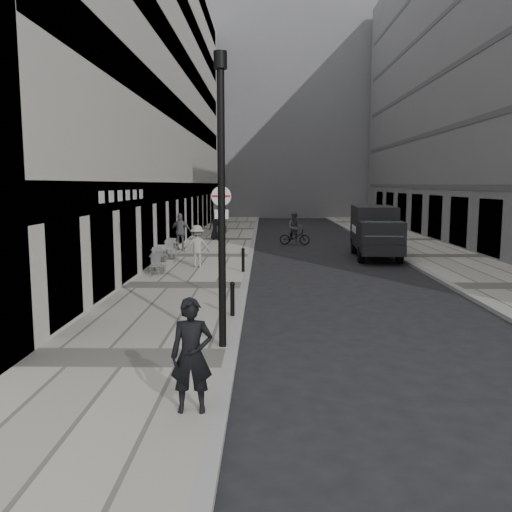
{
  "coord_description": "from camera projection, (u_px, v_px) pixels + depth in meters",
  "views": [
    {
      "loc": [
        0.66,
        -7.47,
        3.47
      ],
      "look_at": [
        0.42,
        8.09,
        1.4
      ],
      "focal_mm": 38.0,
      "sensor_mm": 36.0,
      "label": 1
    }
  ],
  "objects": [
    {
      "name": "ground",
      "position": [
        218.0,
        425.0,
        7.87
      ],
      "size": [
        120.0,
        120.0,
        0.0
      ],
      "primitive_type": "plane",
      "color": "black",
      "rests_on": "ground"
    },
    {
      "name": "sidewalk",
      "position": [
        208.0,
        256.0,
        25.73
      ],
      "size": [
        4.0,
        60.0,
        0.12
      ],
      "primitive_type": "cube",
      "color": "#AAA69A",
      "rests_on": "ground"
    },
    {
      "name": "far_sidewalk",
      "position": [
        441.0,
        257.0,
        25.56
      ],
      "size": [
        4.0,
        60.0,
        0.12
      ],
      "primitive_type": "cube",
      "color": "#AAA69A",
      "rests_on": "ground"
    },
    {
      "name": "building_left",
      "position": [
        149.0,
        87.0,
        31.06
      ],
      "size": [
        4.0,
        45.0,
        18.0
      ],
      "primitive_type": "cube",
      "color": "#B7B0A6",
      "rests_on": "ground"
    },
    {
      "name": "building_right",
      "position": [
        500.0,
        68.0,
        30.62
      ],
      "size": [
        6.0,
        45.0,
        20.0
      ],
      "primitive_type": "cube",
      "color": "slate",
      "rests_on": "ground"
    },
    {
      "name": "building_far",
      "position": [
        272.0,
        118.0,
        61.9
      ],
      "size": [
        24.0,
        16.0,
        22.0
      ],
      "primitive_type": "cube",
      "color": "slate",
      "rests_on": "ground"
    },
    {
      "name": "walking_man",
      "position": [
        192.0,
        355.0,
        7.94
      ],
      "size": [
        0.65,
        0.44,
        1.71
      ],
      "primitive_type": "imported",
      "rotation": [
        0.0,
        0.0,
        0.06
      ],
      "color": "black",
      "rests_on": "sidewalk"
    },
    {
      "name": "sign_post",
      "position": [
        221.0,
        224.0,
        15.94
      ],
      "size": [
        0.58,
        0.1,
        3.39
      ],
      "rotation": [
        0.0,
        0.0,
        0.04
      ],
      "color": "black",
      "rests_on": "sidewalk"
    },
    {
      "name": "lamppost",
      "position": [
        221.0,
        187.0,
        10.84
      ],
      "size": [
        0.27,
        0.27,
        5.91
      ],
      "color": "black",
      "rests_on": "sidewalk"
    },
    {
      "name": "bollard_near",
      "position": [
        232.0,
        300.0,
        13.83
      ],
      "size": [
        0.11,
        0.11,
        0.83
      ],
      "primitive_type": "cylinder",
      "color": "black",
      "rests_on": "sidewalk"
    },
    {
      "name": "bollard_far",
      "position": [
        243.0,
        261.0,
        20.78
      ],
      "size": [
        0.11,
        0.11,
        0.86
      ],
      "primitive_type": "cylinder",
      "color": "black",
      "rests_on": "sidewalk"
    },
    {
      "name": "panel_van",
      "position": [
        375.0,
        229.0,
        25.56
      ],
      "size": [
        2.22,
        5.24,
        2.42
      ],
      "rotation": [
        0.0,
        0.0,
        -0.06
      ],
      "color": "black",
      "rests_on": "ground"
    },
    {
      "name": "cyclist",
      "position": [
        295.0,
        232.0,
        31.07
      ],
      "size": [
        1.81,
        0.88,
        1.87
      ],
      "rotation": [
        0.0,
        0.0,
        -0.16
      ],
      "color": "black",
      "rests_on": "ground"
    },
    {
      "name": "pedestrian_a",
      "position": [
        181.0,
        232.0,
        27.51
      ],
      "size": [
        1.12,
        0.49,
        1.89
      ],
      "primitive_type": "imported",
      "rotation": [
        0.0,
        0.0,
        3.11
      ],
      "color": "slate",
      "rests_on": "sidewalk"
    },
    {
      "name": "pedestrian_b",
      "position": [
        197.0,
        246.0,
        21.95
      ],
      "size": [
        1.21,
        0.87,
        1.7
      ],
      "primitive_type": "imported",
      "rotation": [
        0.0,
        0.0,
        3.37
      ],
      "color": "#A09B94",
      "rests_on": "sidewalk"
    },
    {
      "name": "pedestrian_c",
      "position": [
        216.0,
        226.0,
        32.87
      ],
      "size": [
        0.87,
        0.61,
        1.67
      ],
      "primitive_type": "imported",
      "rotation": [
        0.0,
        0.0,
        3.24
      ],
      "color": "black",
      "rests_on": "sidewalk"
    },
    {
      "name": "cafe_table_near",
      "position": [
        159.0,
        257.0,
        21.44
      ],
      "size": [
        0.71,
        1.61,
        0.92
      ],
      "color": "silver",
      "rests_on": "sidewalk"
    },
    {
      "name": "cafe_table_mid",
      "position": [
        171.0,
        249.0,
        24.61
      ],
      "size": [
        0.68,
        1.53,
        0.87
      ],
      "color": "silver",
      "rests_on": "sidewalk"
    },
    {
      "name": "cafe_table_far",
      "position": [
        158.0,
        263.0,
        20.2
      ],
      "size": [
        0.65,
        1.46,
        0.83
      ],
      "color": "#A9A9AB",
      "rests_on": "sidewalk"
    }
  ]
}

